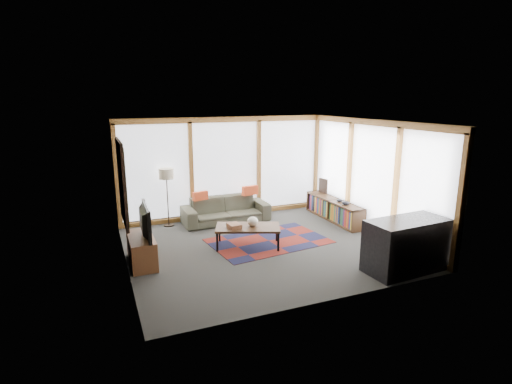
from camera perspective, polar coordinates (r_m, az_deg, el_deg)
name	(u,v)px	position (r m, az deg, el deg)	size (l,w,h in m)	color
ground	(263,247)	(8.51, 1.03, -7.80)	(5.50, 5.50, 0.00)	#30302D
room_envelope	(274,169)	(8.79, 2.58, 3.31)	(5.52, 5.02, 2.62)	#42392F
rug	(269,241)	(8.82, 1.82, -6.99)	(2.49, 1.60, 0.01)	maroon
sofa	(226,210)	(10.08, -4.34, -2.55)	(2.16, 0.84, 0.63)	#3D3D2E
pillow_left	(200,196)	(9.82, -7.96, -0.54)	(0.38, 0.11, 0.21)	#C74420
pillow_right	(250,190)	(10.24, -0.85, 0.24)	(0.42, 0.13, 0.23)	#C74420
floor_lamp	(168,197)	(9.88, -12.53, -0.77)	(0.36, 0.36, 1.43)	black
coffee_table	(248,236)	(8.45, -1.17, -6.37)	(1.33, 0.66, 0.44)	#36240F
book_stack	(234,226)	(8.26, -3.14, -4.87)	(0.23, 0.29, 0.10)	brown
vase	(253,222)	(8.37, -0.48, -4.24)	(0.23, 0.23, 0.20)	white
bookshelf	(334,210)	(10.42, 11.06, -2.50)	(0.39, 2.14, 0.54)	#36240F
bowl_a	(346,203)	(9.90, 12.70, -1.54)	(0.19, 0.19, 0.10)	black
bowl_b	(340,200)	(10.16, 11.87, -1.17)	(0.15, 0.15, 0.08)	black
shelf_picture	(323,186)	(10.97, 9.57, 0.88)	(0.04, 0.31, 0.40)	black
tv_console	(142,250)	(7.90, -16.02, -7.98)	(0.45, 1.08, 0.54)	brown
television	(141,221)	(7.69, -16.14, -4.04)	(1.05, 0.14, 0.61)	black
bar_counter	(406,245)	(7.74, 20.69, -7.12)	(1.51, 0.70, 0.96)	black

